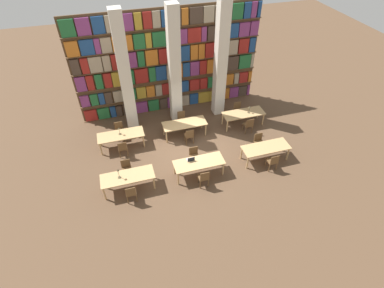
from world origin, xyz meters
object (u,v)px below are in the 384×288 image
reading_table_2 (266,148)px  chair_6 (123,148)px  pillar_left (125,75)px  pillar_center (174,69)px  reading_table_1 (199,163)px  reading_table_0 (128,177)px  desk_lamp_1 (119,130)px  chair_4 (273,161)px  reading_table_4 (185,124)px  laptop (191,159)px  chair_0 (131,193)px  chair_1 (127,168)px  chair_11 (238,110)px  desk_lamp_0 (118,172)px  chair_5 (259,142)px  chair_7 (119,130)px  chair_2 (204,178)px  chair_3 (194,156)px  chair_9 (182,119)px  chair_8 (189,135)px  chair_10 (249,125)px  pillar_right (221,62)px  reading_table_5 (243,114)px  desk_lamp_2 (249,108)px  reading_table_3 (121,136)px

reading_table_2 → chair_6: chair_6 is taller
pillar_left → chair_6: 3.38m
pillar_center → reading_table_1: pillar_center is taller
pillar_left → reading_table_0: (-0.75, -4.22, -2.34)m
pillar_left → desk_lamp_1: size_ratio=15.09×
chair_4 → reading_table_4: 4.64m
laptop → chair_0: bearing=17.6°
chair_1 → chair_11: (6.34, 2.74, 0.00)m
desk_lamp_0 → chair_5: 6.65m
chair_7 → desk_lamp_0: bearing=84.6°
chair_0 → chair_2: bearing=-1.0°
desk_lamp_1 → chair_6: bearing=-90.3°
reading_table_0 → reading_table_1: size_ratio=1.00×
reading_table_2 → chair_7: (-6.24, 3.47, -0.17)m
desk_lamp_1 → chair_11: desk_lamp_1 is taller
pillar_left → chair_5: (5.52, -3.52, -2.51)m
chair_2 → chair_3: size_ratio=1.00×
chair_9 → chair_11: same height
chair_0 → desk_lamp_0: 0.97m
chair_7 → chair_11: (6.35, -0.03, 0.00)m
chair_1 → desk_lamp_0: desk_lamp_0 is taller
reading_table_1 → chair_8: size_ratio=2.43×
chair_6 → desk_lamp_1: desk_lamp_1 is taller
chair_2 → chair_10: same height
chair_9 → chair_10: (3.13, -1.43, 0.00)m
pillar_left → desk_lamp_0: bearing=-104.2°
pillar_right → chair_1: pillar_right is taller
chair_4 → reading_table_5: bearing=88.5°
chair_5 → reading_table_0: bearing=6.4°
laptop → chair_6: size_ratio=0.36×
chair_1 → desk_lamp_1: size_ratio=2.26×
chair_1 → chair_7: 2.77m
chair_0 → reading_table_4: bearing=47.6°
chair_3 → chair_11: size_ratio=1.00×
pillar_right → desk_lamp_2: pillar_right is taller
laptop → chair_4: 3.64m
chair_4 → chair_5: 1.40m
pillar_left → desk_lamp_2: pillar_left is taller
chair_9 → reading_table_5: (3.14, -0.73, 0.17)m
pillar_center → chair_1: (-3.10, -3.52, -2.51)m
reading_table_3 → chair_6: (-0.02, -0.70, -0.17)m
pillar_center → reading_table_4: 2.75m
desk_lamp_0 → reading_table_2: size_ratio=0.22×
reading_table_0 → reading_table_5: bearing=23.3°
pillar_right → pillar_center: bearing=180.0°
reading_table_0 → chair_3: chair_3 is taller
pillar_left → chair_10: bearing=-21.2°
desk_lamp_0 → chair_3: bearing=10.7°
reading_table_0 → reading_table_3: same height
chair_3 → reading_table_4: 2.13m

